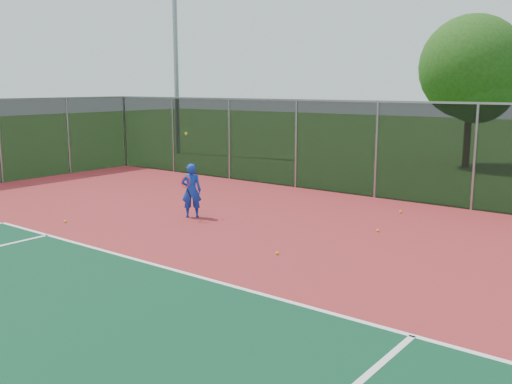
# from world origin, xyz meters

# --- Properties ---
(ground) EXTENTS (120.00, 120.00, 0.00)m
(ground) POSITION_xyz_m (0.00, 0.00, 0.00)
(ground) COLOR #234F16
(ground) RESTS_ON ground
(court_apron) EXTENTS (30.00, 20.00, 0.02)m
(court_apron) POSITION_xyz_m (0.00, 2.00, 0.01)
(court_apron) COLOR maroon
(court_apron) RESTS_ON ground
(fence_back) EXTENTS (30.00, 0.06, 3.03)m
(fence_back) POSITION_xyz_m (0.00, 12.00, 1.56)
(fence_back) COLOR black
(fence_back) RESTS_ON court_apron
(tennis_player) EXTENTS (0.63, 0.72, 2.26)m
(tennis_player) POSITION_xyz_m (-5.64, 6.46, 0.75)
(tennis_player) COLOR #1338B5
(tennis_player) RESTS_ON court_apron
(practice_ball_0) EXTENTS (0.07, 0.07, 0.07)m
(practice_ball_0) POSITION_xyz_m (-0.99, 8.08, 0.06)
(practice_ball_0) COLOR yellow
(practice_ball_0) RESTS_ON court_apron
(practice_ball_1) EXTENTS (0.07, 0.07, 0.07)m
(practice_ball_1) POSITION_xyz_m (-7.78, 4.01, 0.06)
(practice_ball_1) COLOR yellow
(practice_ball_1) RESTS_ON court_apron
(practice_ball_3) EXTENTS (0.07, 0.07, 0.07)m
(practice_ball_3) POSITION_xyz_m (-1.41, 10.36, 0.06)
(practice_ball_3) COLOR yellow
(practice_ball_3) RESTS_ON court_apron
(practice_ball_4) EXTENTS (0.07, 0.07, 0.07)m
(practice_ball_4) POSITION_xyz_m (-1.81, 5.05, 0.06)
(practice_ball_4) COLOR yellow
(practice_ball_4) RESTS_ON court_apron
(floodlight_nw) EXTENTS (0.90, 0.40, 12.42)m
(floodlight_nw) POSITION_xyz_m (-16.72, 16.91, 6.99)
(floodlight_nw) COLOR gray
(floodlight_nw) RESTS_ON ground
(tree_back_left) EXTENTS (4.41, 4.41, 6.47)m
(tree_back_left) POSITION_xyz_m (-2.90, 20.77, 4.06)
(tree_back_left) COLOR #342413
(tree_back_left) RESTS_ON ground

